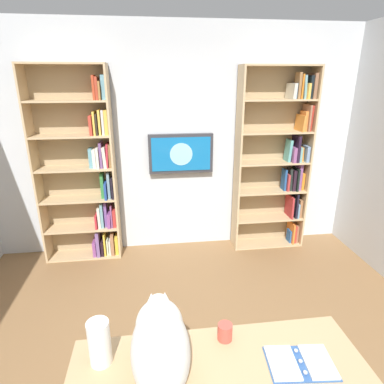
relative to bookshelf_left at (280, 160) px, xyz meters
The scene contains 8 objects.
wall_back 1.30m from the bookshelf_left, ahead, with size 4.52×0.06×2.70m, color silver.
bookshelf_left is the anchor object (origin of this frame).
bookshelf_right 2.33m from the bookshelf_left, ahead, with size 0.88×0.28×2.24m.
wall_mounted_tv 1.22m from the bookshelf_left, ahead, with size 0.77×0.07×0.47m.
cat 2.96m from the bookshelf_left, 57.82° to the left, with size 0.28×0.64×0.34m.
open_binder 2.73m from the bookshelf_left, 71.03° to the left, with size 0.35×0.25×0.02m.
paper_towel_roll 3.07m from the bookshelf_left, 52.32° to the left, with size 0.11×0.11×0.24m, color white.
coffee_mug 2.67m from the bookshelf_left, 62.61° to the left, with size 0.08×0.08×0.10m, color #D84C3F.
Camera 1 is at (0.31, 1.66, 2.10)m, focal length 30.36 mm.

